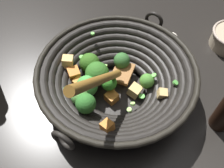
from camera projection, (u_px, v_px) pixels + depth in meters
name	position (u px, v px, depth m)	size (l,w,h in m)	color
ground_plane	(116.00, 93.00, 0.64)	(4.00, 4.00, 0.00)	black
wok	(115.00, 78.00, 0.59)	(0.38, 0.42, 0.27)	black
garlic_bulb	(172.00, 38.00, 0.74)	(0.04, 0.04, 0.04)	silver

